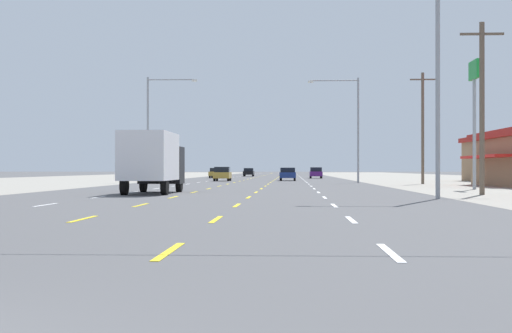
{
  "coord_description": "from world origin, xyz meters",
  "views": [
    {
      "loc": [
        3.69,
        -4.81,
        1.32
      ],
      "look_at": [
        -0.38,
        82.8,
        1.6
      ],
      "focal_mm": 52.32,
      "sensor_mm": 36.0,
      "label": 1
    }
  ],
  "objects": [
    {
      "name": "signal_span_wire",
      "position": [
        -0.68,
        11.38,
        4.97
      ],
      "size": [
        26.37,
        0.53,
        8.76
      ],
      "color": "brown",
      "rests_on": "ground"
    },
    {
      "name": "sedan_inner_right_mid",
      "position": [
        3.37,
        78.64,
        0.76
      ],
      "size": [
        1.8,
        4.5,
        1.46
      ],
      "color": "navy",
      "rests_on": "ground"
    },
    {
      "name": "sedan_inner_left_farther",
      "position": [
        -3.68,
        126.01,
        0.76
      ],
      "size": [
        1.8,
        4.5,
        1.46
      ],
      "color": "black",
      "rests_on": "ground"
    },
    {
      "name": "utility_pole_right_row_1",
      "position": [
        15.23,
        60.84,
        5.07
      ],
      "size": [
        2.2,
        0.26,
        9.74
      ],
      "color": "brown",
      "rests_on": "ground"
    },
    {
      "name": "utility_pole_right_row_0",
      "position": [
        13.41,
        33.49,
        4.58
      ],
      "size": [
        2.2,
        0.26,
        8.78
      ],
      "color": "brown",
      "rests_on": "ground"
    },
    {
      "name": "box_truck_inner_left_nearest",
      "position": [
        -3.69,
        34.66,
        1.84
      ],
      "size": [
        2.4,
        7.2,
        3.23
      ],
      "color": "black",
      "rests_on": "ground"
    },
    {
      "name": "streetlight_left_row_1",
      "position": [
        -9.63,
        66.79,
        5.98
      ],
      "size": [
        4.91,
        0.26,
        10.22
      ],
      "color": "gray",
      "rests_on": "ground"
    },
    {
      "name": "pole_sign_right_row_1",
      "position": [
        15.5,
        43.67,
        6.23
      ],
      "size": [
        0.24,
        2.18,
        8.29
      ],
      "color": "gray",
      "rests_on": "ground"
    },
    {
      "name": "streetlight_right_row_0",
      "position": [
        9.84,
        28.22,
        6.1
      ],
      "size": [
        3.62,
        0.26,
        10.75
      ],
      "color": "gray",
      "rests_on": "ground"
    },
    {
      "name": "hatchback_inner_left_near",
      "position": [
        -3.73,
        75.99,
        0.78
      ],
      "size": [
        1.72,
        3.9,
        1.54
      ],
      "color": "#B28C33",
      "rests_on": "ground"
    },
    {
      "name": "sedan_far_left_far",
      "position": [
        -7.03,
        102.2,
        0.76
      ],
      "size": [
        1.8,
        4.5,
        1.46
      ],
      "color": "#B28C33",
      "rests_on": "ground"
    },
    {
      "name": "streetlight_right_row_1",
      "position": [
        9.62,
        66.79,
        5.89
      ],
      "size": [
        4.89,
        0.26,
        10.05
      ],
      "color": "gray",
      "rests_on": "ground"
    },
    {
      "name": "hatchback_far_right_midfar",
      "position": [
        7.22,
        99.64,
        0.78
      ],
      "size": [
        1.72,
        3.9,
        1.54
      ],
      "color": "#4C196B",
      "rests_on": "ground"
    },
    {
      "name": "ground_plane",
      "position": [
        0.0,
        66.0,
        0.0
      ],
      "size": [
        572.0,
        572.0,
        0.0
      ],
      "primitive_type": "plane",
      "color": "#4C4C4F"
    },
    {
      "name": "lane_markings",
      "position": [
        0.0,
        104.5,
        0.01
      ],
      "size": [
        10.64,
        227.6,
        0.01
      ],
      "color": "white",
      "rests_on": "ground"
    }
  ]
}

